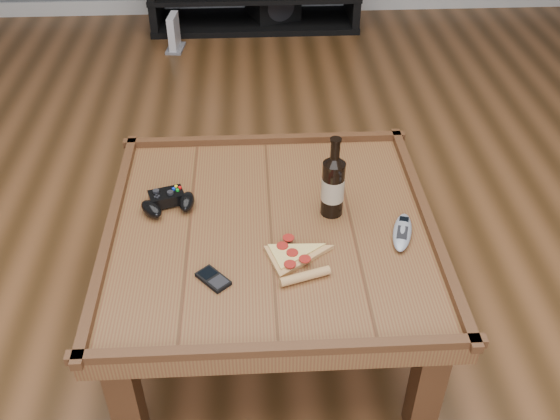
{
  "coord_description": "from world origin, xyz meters",
  "views": [
    {
      "loc": [
        -0.05,
        -1.47,
        1.67
      ],
      "look_at": [
        0.03,
        -0.01,
        0.52
      ],
      "focal_mm": 40.0,
      "sensor_mm": 36.0,
      "label": 1
    }
  ],
  "objects_px": {
    "beer_bottle": "(333,184)",
    "pizza_slice": "(294,258)",
    "smartphone": "(213,279)",
    "game_controller": "(168,202)",
    "game_console": "(174,34)",
    "coffee_table": "(271,241)",
    "remote_control": "(402,232)",
    "subwoofer": "(273,0)"
  },
  "relations": [
    {
      "from": "beer_bottle",
      "to": "pizza_slice",
      "type": "xyz_separation_m",
      "value": [
        -0.13,
        -0.22,
        -0.1
      ]
    },
    {
      "from": "beer_bottle",
      "to": "smartphone",
      "type": "xyz_separation_m",
      "value": [
        -0.36,
        -0.29,
        -0.1
      ]
    },
    {
      "from": "beer_bottle",
      "to": "game_controller",
      "type": "relative_size",
      "value": 1.48
    },
    {
      "from": "beer_bottle",
      "to": "game_console",
      "type": "bearing_deg",
      "value": 107.29
    },
    {
      "from": "coffee_table",
      "to": "pizza_slice",
      "type": "distance_m",
      "value": 0.18
    },
    {
      "from": "beer_bottle",
      "to": "remote_control",
      "type": "bearing_deg",
      "value": -31.61
    },
    {
      "from": "smartphone",
      "to": "remote_control",
      "type": "relative_size",
      "value": 0.58
    },
    {
      "from": "game_controller",
      "to": "pizza_slice",
      "type": "bearing_deg",
      "value": -52.05
    },
    {
      "from": "coffee_table",
      "to": "pizza_slice",
      "type": "xyz_separation_m",
      "value": [
        0.06,
        -0.16,
        0.07
      ]
    },
    {
      "from": "game_console",
      "to": "pizza_slice",
      "type": "bearing_deg",
      "value": -70.26
    },
    {
      "from": "game_controller",
      "to": "pizza_slice",
      "type": "distance_m",
      "value": 0.47
    },
    {
      "from": "game_console",
      "to": "game_controller",
      "type": "bearing_deg",
      "value": -78.16
    },
    {
      "from": "game_console",
      "to": "beer_bottle",
      "type": "bearing_deg",
      "value": -66.0
    },
    {
      "from": "coffee_table",
      "to": "game_controller",
      "type": "bearing_deg",
      "value": 161.02
    },
    {
      "from": "game_controller",
      "to": "smartphone",
      "type": "relative_size",
      "value": 1.68
    },
    {
      "from": "beer_bottle",
      "to": "pizza_slice",
      "type": "bearing_deg",
      "value": -121.48
    },
    {
      "from": "beer_bottle",
      "to": "pizza_slice",
      "type": "distance_m",
      "value": 0.27
    },
    {
      "from": "remote_control",
      "to": "game_console",
      "type": "relative_size",
      "value": 0.83
    },
    {
      "from": "pizza_slice",
      "to": "game_console",
      "type": "xyz_separation_m",
      "value": [
        -0.58,
        2.52,
        -0.36
      ]
    },
    {
      "from": "smartphone",
      "to": "game_console",
      "type": "distance_m",
      "value": 2.63
    },
    {
      "from": "game_controller",
      "to": "subwoofer",
      "type": "distance_m",
      "value": 2.74
    },
    {
      "from": "beer_bottle",
      "to": "subwoofer",
      "type": "bearing_deg",
      "value": 91.43
    },
    {
      "from": "subwoofer",
      "to": "game_console",
      "type": "distance_m",
      "value": 0.78
    },
    {
      "from": "remote_control",
      "to": "game_console",
      "type": "distance_m",
      "value": 2.61
    },
    {
      "from": "coffee_table",
      "to": "game_console",
      "type": "relative_size",
      "value": 4.54
    },
    {
      "from": "remote_control",
      "to": "game_controller",
      "type": "bearing_deg",
      "value": -177.11
    },
    {
      "from": "beer_bottle",
      "to": "game_console",
      "type": "distance_m",
      "value": 2.45
    },
    {
      "from": "smartphone",
      "to": "beer_bottle",
      "type": "bearing_deg",
      "value": -3.0
    },
    {
      "from": "beer_bottle",
      "to": "subwoofer",
      "type": "distance_m",
      "value": 2.77
    },
    {
      "from": "pizza_slice",
      "to": "subwoofer",
      "type": "height_order",
      "value": "pizza_slice"
    },
    {
      "from": "pizza_slice",
      "to": "remote_control",
      "type": "distance_m",
      "value": 0.35
    },
    {
      "from": "subwoofer",
      "to": "game_console",
      "type": "relative_size",
      "value": 1.7
    },
    {
      "from": "coffee_table",
      "to": "subwoofer",
      "type": "bearing_deg",
      "value": 87.43
    },
    {
      "from": "game_controller",
      "to": "pizza_slice",
      "type": "height_order",
      "value": "game_controller"
    },
    {
      "from": "game_console",
      "to": "coffee_table",
      "type": "bearing_deg",
      "value": -70.81
    },
    {
      "from": "pizza_slice",
      "to": "smartphone",
      "type": "relative_size",
      "value": 2.72
    },
    {
      "from": "remote_control",
      "to": "pizza_slice",
      "type": "bearing_deg",
      "value": -147.6
    },
    {
      "from": "pizza_slice",
      "to": "smartphone",
      "type": "height_order",
      "value": "pizza_slice"
    },
    {
      "from": "beer_bottle",
      "to": "remote_control",
      "type": "relative_size",
      "value": 1.44
    },
    {
      "from": "smartphone",
      "to": "subwoofer",
      "type": "xyz_separation_m",
      "value": [
        0.29,
        3.02,
        -0.3
      ]
    },
    {
      "from": "smartphone",
      "to": "game_console",
      "type": "height_order",
      "value": "smartphone"
    },
    {
      "from": "coffee_table",
      "to": "game_console",
      "type": "xyz_separation_m",
      "value": [
        -0.52,
        2.36,
        -0.29
      ]
    }
  ]
}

